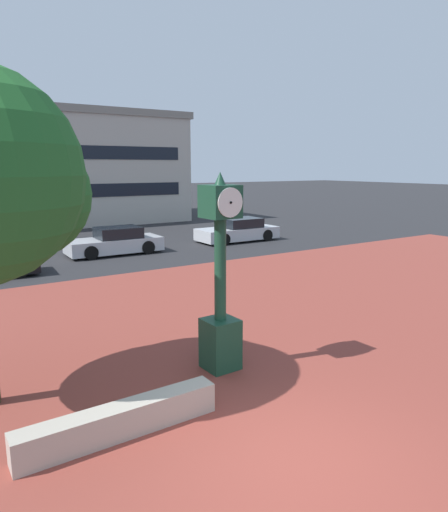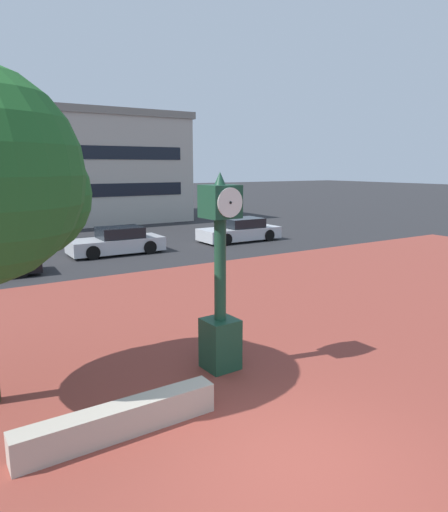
# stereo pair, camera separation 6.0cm
# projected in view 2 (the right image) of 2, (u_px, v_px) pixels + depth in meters

# --- Properties ---
(ground_plane) EXTENTS (200.00, 200.00, 0.00)m
(ground_plane) POSITION_uv_depth(u_px,v_px,m) (293.00, 463.00, 6.52)
(ground_plane) COLOR #262628
(plaza_brick_paving) EXTENTS (44.00, 16.51, 0.01)m
(plaza_brick_paving) POSITION_uv_depth(u_px,v_px,m) (164.00, 359.00, 10.05)
(plaza_brick_paving) COLOR brown
(plaza_brick_paving) RESTS_ON ground
(planter_wall) EXTENTS (3.21, 0.46, 0.50)m
(planter_wall) POSITION_uv_depth(u_px,v_px,m) (120.00, 421.00, 7.14)
(planter_wall) COLOR #ADA393
(planter_wall) RESTS_ON ground
(street_clock) EXTENTS (0.68, 0.76, 4.02)m
(street_clock) POSITION_uv_depth(u_px,v_px,m) (220.00, 287.00, 9.26)
(street_clock) COLOR #19422D
(street_clock) RESTS_ON ground
(car_street_near) EXTENTS (4.59, 2.00, 1.28)m
(car_street_near) POSITION_uv_depth(u_px,v_px,m) (240.00, 231.00, 25.88)
(car_street_near) COLOR #B7BABF
(car_street_near) RESTS_ON ground
(car_street_distant) EXTENTS (4.44, 1.95, 1.28)m
(car_street_distant) POSITION_uv_depth(u_px,v_px,m) (117.00, 242.00, 22.06)
(car_street_distant) COLOR #B7BABF
(car_street_distant) RESTS_ON ground
(civic_building) EXTENTS (22.14, 11.00, 8.07)m
(civic_building) POSITION_uv_depth(u_px,v_px,m) (27.00, 168.00, 33.58)
(civic_building) COLOR #B2ADA3
(civic_building) RESTS_ON ground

